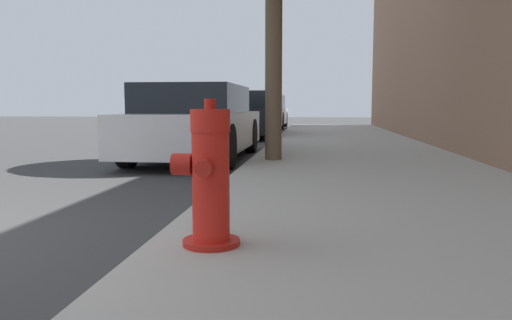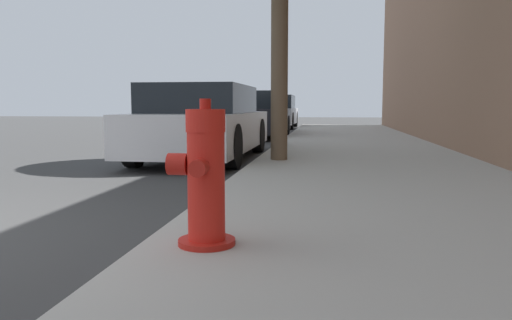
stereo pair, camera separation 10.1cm
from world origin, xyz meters
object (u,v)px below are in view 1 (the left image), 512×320
Objects in this scene: parked_car_near at (197,123)px; parked_car_mid at (247,115)px; fire_hydrant at (210,179)px; parked_car_far at (265,112)px.

parked_car_mid reaches higher than parked_car_near.
fire_hydrant is at bearing -75.79° from parked_car_near.
parked_car_near is at bearing -90.26° from parked_car_mid.
parked_car_near is at bearing 104.21° from fire_hydrant.
parked_car_far is (-0.06, 6.45, 0.01)m from parked_car_mid.
fire_hydrant is 0.19× the size of parked_car_near.
parked_car_near is 6.44m from parked_car_mid.
parked_car_mid reaches higher than fire_hydrant.
fire_hydrant is at bearing -85.30° from parked_car_far.
fire_hydrant is 12.54m from parked_car_mid.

